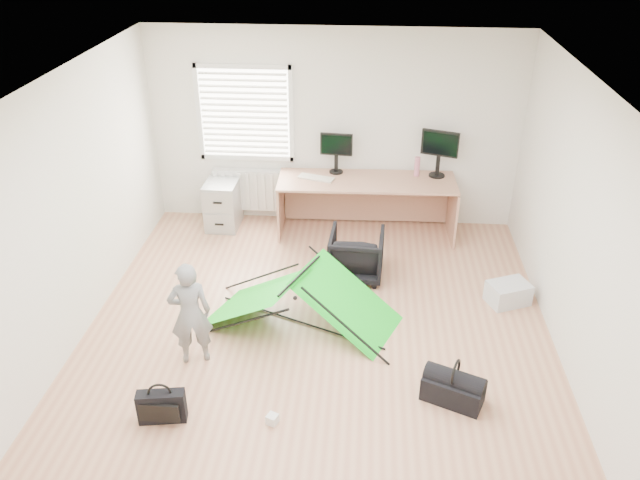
# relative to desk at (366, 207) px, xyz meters

# --- Properties ---
(ground) EXTENTS (5.50, 5.50, 0.00)m
(ground) POSITION_rel_desk_xyz_m (-0.47, -2.32, -0.40)
(ground) COLOR tan
(ground) RESTS_ON ground
(back_wall) EXTENTS (5.00, 0.02, 2.70)m
(back_wall) POSITION_rel_desk_xyz_m (-0.47, 0.43, 0.95)
(back_wall) COLOR silver
(back_wall) RESTS_ON ground
(window) EXTENTS (1.20, 0.06, 1.20)m
(window) POSITION_rel_desk_xyz_m (-1.67, 0.39, 1.15)
(window) COLOR silver
(window) RESTS_ON back_wall
(radiator) EXTENTS (1.00, 0.12, 0.60)m
(radiator) POSITION_rel_desk_xyz_m (-1.67, 0.35, 0.05)
(radiator) COLOR silver
(radiator) RESTS_ON back_wall
(desk) EXTENTS (2.38, 0.82, 0.81)m
(desk) POSITION_rel_desk_xyz_m (0.00, 0.00, 0.00)
(desk) COLOR tan
(desk) RESTS_ON ground
(filing_cabinet) EXTENTS (0.45, 0.59, 0.68)m
(filing_cabinet) POSITION_rel_desk_xyz_m (-1.99, 0.09, -0.06)
(filing_cabinet) COLOR #A0A4A6
(filing_cabinet) RESTS_ON ground
(monitor_left) EXTENTS (0.44, 0.13, 0.41)m
(monitor_left) POSITION_rel_desk_xyz_m (-0.42, 0.23, 0.61)
(monitor_left) COLOR black
(monitor_left) RESTS_ON desk
(monitor_right) EXTENTS (0.50, 0.26, 0.47)m
(monitor_right) POSITION_rel_desk_xyz_m (0.93, 0.22, 0.64)
(monitor_right) COLOR black
(monitor_right) RESTS_ON desk
(keyboard) EXTENTS (0.50, 0.29, 0.02)m
(keyboard) POSITION_rel_desk_xyz_m (-0.68, -0.00, 0.41)
(keyboard) COLOR beige
(keyboard) RESTS_ON desk
(thermos) EXTENTS (0.09, 0.09, 0.26)m
(thermos) POSITION_rel_desk_xyz_m (0.66, 0.21, 0.54)
(thermos) COLOR #C16C84
(thermos) RESTS_ON desk
(office_chair) EXTENTS (0.68, 0.69, 0.60)m
(office_chair) POSITION_rel_desk_xyz_m (-0.09, -1.09, -0.10)
(office_chair) COLOR black
(office_chair) RESTS_ON ground
(person) EXTENTS (0.47, 0.38, 1.13)m
(person) POSITION_rel_desk_xyz_m (-1.67, -2.80, 0.16)
(person) COLOR gray
(person) RESTS_ON ground
(kite) EXTENTS (2.20, 1.60, 0.62)m
(kite) POSITION_rel_desk_xyz_m (-0.67, -2.12, -0.09)
(kite) COLOR #13D221
(kite) RESTS_ON ground
(storage_crate) EXTENTS (0.54, 0.47, 0.25)m
(storage_crate) POSITION_rel_desk_xyz_m (1.67, -1.53, -0.28)
(storage_crate) COLOR #BABDC3
(storage_crate) RESTS_ON ground
(tote_bag) EXTENTS (0.32, 0.15, 0.38)m
(tote_bag) POSITION_rel_desk_xyz_m (-2.14, 0.31, -0.21)
(tote_bag) COLOR teal
(tote_bag) RESTS_ON ground
(laptop_bag) EXTENTS (0.44, 0.19, 0.32)m
(laptop_bag) POSITION_rel_desk_xyz_m (-1.75, -3.65, -0.24)
(laptop_bag) COLOR black
(laptop_bag) RESTS_ON ground
(white_box) EXTENTS (0.12, 0.12, 0.09)m
(white_box) POSITION_rel_desk_xyz_m (-0.76, -3.61, -0.36)
(white_box) COLOR silver
(white_box) RESTS_ON ground
(duffel_bag) EXTENTS (0.62, 0.48, 0.24)m
(duffel_bag) POSITION_rel_desk_xyz_m (0.87, -3.19, -0.28)
(duffel_bag) COLOR black
(duffel_bag) RESTS_ON ground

